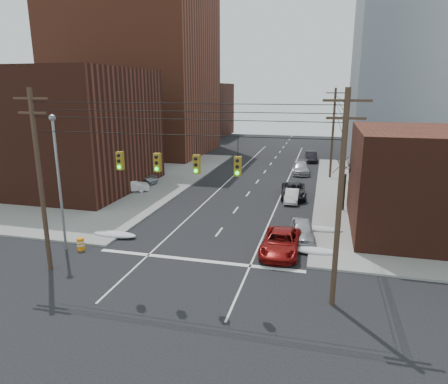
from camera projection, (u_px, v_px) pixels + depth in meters
The scene contains 28 objects.
ground at pixel (158, 313), 20.07m from camera, with size 160.00×160.00×0.00m, color black.
sidewalk_nw at pixel (48, 175), 51.79m from camera, with size 40.00×40.00×0.15m, color gray.
building_brick_tall at pixel (136, 63), 67.01m from camera, with size 24.00×20.00×30.00m, color brown.
building_brick_near at pixel (51, 129), 44.29m from camera, with size 20.00×16.00×13.00m, color #451E14.
building_brick_far at pixel (180, 110), 94.14m from camera, with size 22.00×18.00×12.00m, color #451E14.
building_office at pixel (441, 76), 52.96m from camera, with size 22.00×20.00×25.00m, color gray.
building_glass at pixel (415, 88), 77.26m from camera, with size 20.00×18.00×22.00m, color gray.
utility_pole_left at pixel (40, 179), 23.44m from camera, with size 2.20×0.28×11.00m.
utility_pole_right at pixel (340, 198), 19.41m from camera, with size 2.20×0.28×11.00m.
utility_pole_far at pixel (333, 132), 48.48m from camera, with size 2.20×0.28×11.00m.
traffic_signals at pixel (177, 162), 21.02m from camera, with size 17.00×0.42×2.02m.
street_light at pixel (58, 172), 26.56m from camera, with size 0.44×0.44×9.32m.
bare_tree at pixel (344, 187), 35.97m from camera, with size 2.09×2.20×4.93m.
snow_nw at pixel (115, 234), 30.22m from camera, with size 3.50×1.08×0.42m, color silver.
snow_ne at pixel (315, 251), 27.17m from camera, with size 3.00×1.08×0.42m, color silver.
snow_east_far at pixel (316, 229), 31.39m from camera, with size 4.00×1.08×0.42m, color silver.
red_pickup at pixel (281, 243), 27.18m from camera, with size 2.49×5.40×1.50m, color maroon.
parked_car_a at pixel (302, 231), 29.52m from camera, with size 1.73×4.30×1.47m, color #B1B1B6.
parked_car_b at pixel (292, 196), 39.45m from camera, with size 1.30×3.73×1.23m, color silver.
parked_car_c at pixel (293, 191), 41.01m from camera, with size 2.44×5.30×1.47m, color black.
parked_car_d at pixel (301, 168), 52.47m from camera, with size 2.13×5.25×1.52m, color #9D9DA1.
parked_car_e at pixel (302, 167), 53.62m from camera, with size 1.58×3.93×1.34m, color maroon.
parked_car_f at pixel (311, 157), 61.24m from camera, with size 1.62×4.64×1.53m, color black.
lot_car_a at pixel (131, 186), 42.82m from camera, with size 1.36×3.89×1.28m, color white.
lot_car_b at pixel (138, 178), 46.59m from camera, with size 2.21×4.80×1.33m, color #A9AAAE.
lot_car_c at pixel (102, 175), 47.77m from camera, with size 1.92×4.72×1.37m, color black.
lot_car_d at pixel (111, 171), 50.34m from camera, with size 1.49×3.71×1.26m, color #A9AAAE.
construction_barrel at pixel (81, 244), 27.72m from camera, with size 0.66×0.66×0.88m.
Camera 1 is at (7.62, -16.52, 10.95)m, focal length 32.00 mm.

